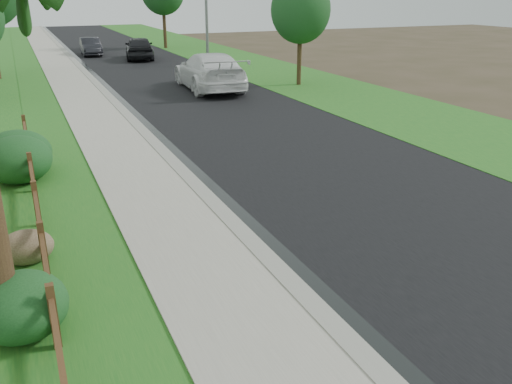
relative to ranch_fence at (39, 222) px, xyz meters
name	(u,v)px	position (x,y,z in m)	size (l,w,h in m)	color
road	(140,63)	(8.20, 28.60, -0.61)	(8.00, 90.00, 0.02)	black
curb	(79,66)	(4.00, 28.60, -0.56)	(0.40, 90.00, 0.12)	gray
wet_gutter	(84,66)	(4.35, 28.60, -0.60)	(0.50, 90.00, 0.00)	black
sidewalk	(59,67)	(2.70, 28.60, -0.57)	(2.20, 90.00, 0.10)	#9B9687
grass_strip	(29,69)	(0.80, 28.60, -0.59)	(1.60, 90.00, 0.06)	#1A5D1D
verge_far	(230,59)	(15.10, 28.60, -0.60)	(6.00, 90.00, 0.04)	#1A5D1D
ranch_fence	(39,222)	(0.00, 0.00, 0.00)	(0.12, 16.92, 1.10)	#432F16
white_suv	(210,71)	(9.30, 16.40, 0.36)	(2.68, 6.59, 1.91)	white
dark_car_mid	(139,48)	(8.73, 30.90, 0.25)	(2.00, 4.96, 1.69)	black
dark_car_far	(91,47)	(5.74, 35.10, 0.08)	(1.43, 4.10, 1.35)	black
boulder	(26,247)	(-0.30, -0.52, -0.27)	(1.03, 0.77, 0.69)	brown
shrub_a	(21,306)	(-0.43, -3.04, -0.10)	(1.39, 1.39, 1.04)	#17401B
shrub_c	(18,160)	(-0.30, 4.63, 0.04)	(1.81, 1.81, 1.31)	#17401B
shrub_d	(17,153)	(-0.30, 5.35, 0.03)	(1.90, 1.90, 1.29)	#17401B
tree_near_right	(301,10)	(14.28, 15.80, 3.34)	(3.18, 3.18, 5.72)	#311D14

